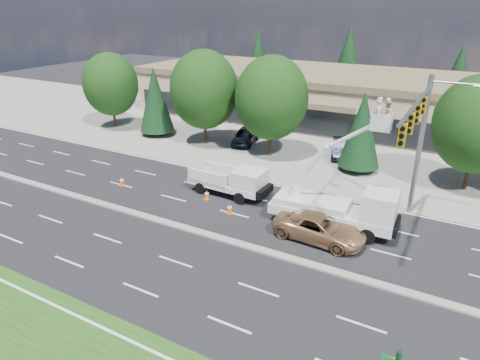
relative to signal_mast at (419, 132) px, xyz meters
The scene contains 23 objects.
ground 13.67m from the signal_mast, 144.92° to the right, with size 140.00×140.00×0.00m, color black.
concrete_apron 17.47m from the signal_mast, 127.74° to the left, with size 140.00×22.00×0.01m, color gray.
road_median 13.64m from the signal_mast, 144.92° to the right, with size 120.00×0.55×0.12m, color gray.
strip_mall 25.23m from the signal_mast, 113.62° to the left, with size 50.40×15.40×5.50m.
tree_front_a 33.03m from the signal_mast, 166.05° to the left, with size 5.82×5.82×8.08m.
tree_front_b 27.32m from the signal_mast, 163.00° to the left, with size 3.54×3.54×6.99m.
tree_front_c 21.57m from the signal_mast, 158.34° to the left, with size 6.48×6.48×8.99m.
tree_front_d 15.29m from the signal_mast, 148.59° to the left, with size 6.39×6.39×8.87m.
tree_front_e 9.75m from the signal_mast, 122.30° to the left, with size 3.33×3.33×6.57m.
tree_front_f 8.56m from the signal_mast, 69.52° to the left, with size 6.13×6.13×8.50m.
tree_back_a 44.82m from the signal_mast, 128.72° to the left, with size 4.61×4.61×9.09m.
tree_back_b 37.67m from the signal_mast, 111.87° to the left, with size 5.14×5.14×10.14m.
tree_back_c 34.99m from the signal_mast, 90.05° to the left, with size 4.17×4.17×8.22m.
signal_mast is the anchor object (origin of this frame).
utility_pickup 12.78m from the signal_mast, behind, with size 5.77×2.42×2.19m.
bucket_truck 5.91m from the signal_mast, 144.20° to the right, with size 7.61×2.75×8.27m.
traffic_cone_a 21.02m from the signal_mast, 168.94° to the right, with size 0.40×0.40×0.70m.
traffic_cone_b 14.35m from the signal_mast, 167.75° to the right, with size 0.40×0.40×0.70m.
traffic_cone_c 12.46m from the signal_mast, 159.37° to the right, with size 0.40×0.40×0.70m.
traffic_cone_d 6.80m from the signal_mast, 125.11° to the right, with size 0.40×0.40×0.70m.
minivan 7.91m from the signal_mast, 133.70° to the right, with size 2.48×5.38×1.50m, color #A97C52.
parked_car_west 19.98m from the signal_mast, 149.46° to the left, with size 1.88×4.68×1.60m, color black.
parked_car_east 14.16m from the signal_mast, 123.88° to the left, with size 1.61×4.63×1.52m, color black.
Camera 1 is at (12.54, -18.57, 12.97)m, focal length 32.00 mm.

